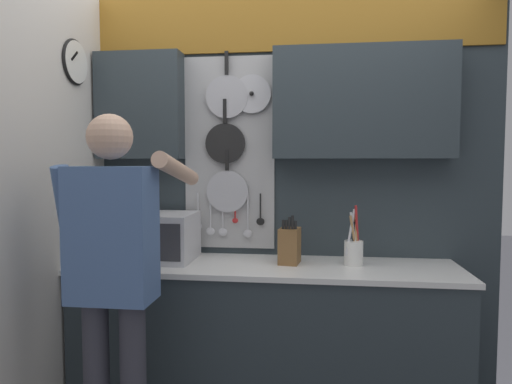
% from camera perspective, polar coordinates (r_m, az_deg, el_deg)
% --- Properties ---
extents(base_cabinet_counter, '(2.19, 0.59, 0.88)m').
position_cam_1_polar(base_cabinet_counter, '(2.78, 1.17, -18.00)').
color(base_cabinet_counter, '#2D383D').
rests_on(base_cabinet_counter, ground_plane).
extents(back_wall_unit, '(2.76, 0.20, 2.52)m').
position_cam_1_polar(back_wall_unit, '(2.84, 2.28, 4.60)').
color(back_wall_unit, '#2D383D').
rests_on(back_wall_unit, ground_plane).
extents(side_wall, '(0.07, 1.60, 2.52)m').
position_cam_1_polar(side_wall, '(2.57, -25.49, -0.95)').
color(side_wall, silver).
rests_on(side_wall, ground_plane).
extents(microwave, '(0.53, 0.38, 0.28)m').
position_cam_1_polar(microwave, '(2.82, -13.07, -5.43)').
color(microwave, silver).
rests_on(microwave, base_cabinet_counter).
extents(knife_block, '(0.13, 0.16, 0.28)m').
position_cam_1_polar(knife_block, '(2.65, 4.22, -6.66)').
color(knife_block, brown).
rests_on(knife_block, base_cabinet_counter).
extents(utensil_crock, '(0.11, 0.11, 0.34)m').
position_cam_1_polar(utensil_crock, '(2.66, 12.11, -7.11)').
color(utensil_crock, white).
rests_on(utensil_crock, base_cabinet_counter).
extents(person, '(0.54, 0.66, 1.69)m').
position_cam_1_polar(person, '(2.23, -17.38, -8.38)').
color(person, '#383842').
rests_on(person, ground_plane).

